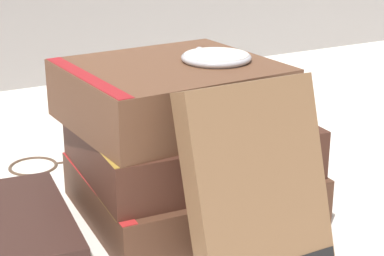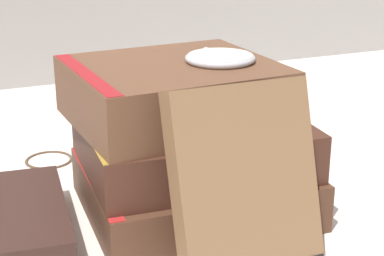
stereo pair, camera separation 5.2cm
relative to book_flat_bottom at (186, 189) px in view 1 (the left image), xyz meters
The scene contains 7 objects.
ground_plane 0.03m from the book_flat_bottom, 109.51° to the right, with size 3.00×3.00×0.00m, color silver.
book_flat_bottom is the anchor object (origin of this frame).
book_flat_middle 0.04m from the book_flat_bottom, 96.85° to the left, with size 0.19×0.16×0.04m.
book_flat_top 0.09m from the book_flat_bottom, 143.53° to the left, with size 0.17×0.15×0.05m.
book_leaning_front 0.12m from the book_flat_bottom, 90.42° to the right, with size 0.10×0.06×0.14m.
pocket_watch 0.12m from the book_flat_bottom, ahead, with size 0.06×0.06×0.01m.
reading_glasses 0.17m from the book_flat_bottom, 112.19° to the left, with size 0.11×0.07×0.00m.
Camera 1 is at (-0.23, -0.42, 0.26)m, focal length 60.00 mm.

